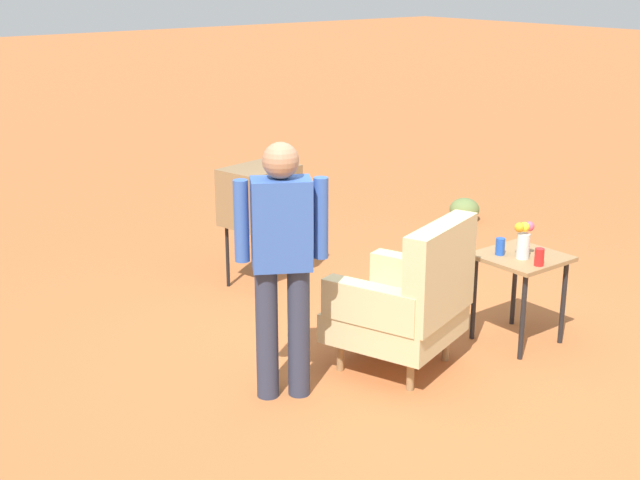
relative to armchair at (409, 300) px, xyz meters
name	(u,v)px	position (x,y,z in m)	size (l,w,h in m)	color
ground_plane	(391,358)	(-0.03, -0.19, -0.50)	(60.00, 60.00, 0.00)	#AD6033
armchair	(409,300)	(0.00, 0.00, 0.00)	(0.97, 0.98, 1.06)	#937047
side_table	(521,268)	(-0.95, 0.15, 0.06)	(0.56, 0.56, 0.66)	black
tv_on_stand	(260,196)	(-0.16, -1.98, 0.28)	(0.68, 0.55, 1.03)	black
person_standing	(282,256)	(0.88, -0.21, 0.44)	(0.50, 0.37, 1.64)	#2D3347
soda_can_red	(539,257)	(-0.87, 0.37, 0.22)	(0.07, 0.07, 0.12)	red
soda_can_blue	(500,247)	(-0.84, 0.05, 0.22)	(0.07, 0.07, 0.12)	blue
flower_vase	(524,238)	(-0.90, 0.20, 0.31)	(0.15, 0.09, 0.27)	silver
shrub_far	(464,209)	(-2.99, -2.25, -0.38)	(0.32, 0.32, 0.25)	olive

